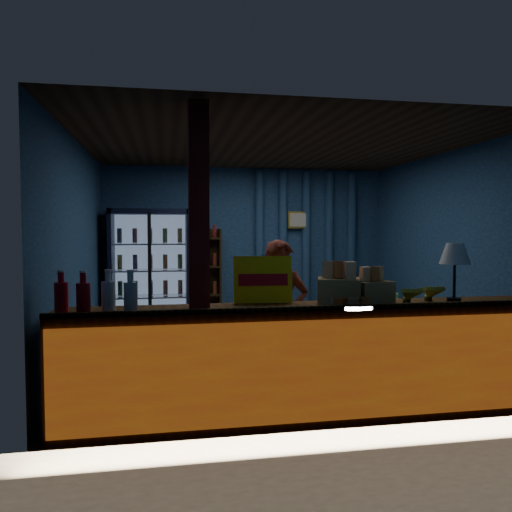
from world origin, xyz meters
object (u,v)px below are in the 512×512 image
Objects in this scene: table_lamp at (455,256)px; shopkeeper at (281,317)px; pastry_tray at (349,303)px; green_chair at (367,310)px.

shopkeeper is at bearing 155.18° from table_lamp.
table_lamp reaches higher than pastry_tray.
green_chair is 3.74m from pastry_tray.
shopkeeper is 0.84m from pastry_tray.
shopkeeper is 3.34m from green_chair.
pastry_tray is (0.43, -0.69, 0.23)m from shopkeeper.
table_lamp is (1.41, -0.65, 0.61)m from shopkeeper.
shopkeeper reaches higher than green_chair.
table_lamp is at bearing -23.90° from shopkeeper.
green_chair is at bearing 53.86° from shopkeeper.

